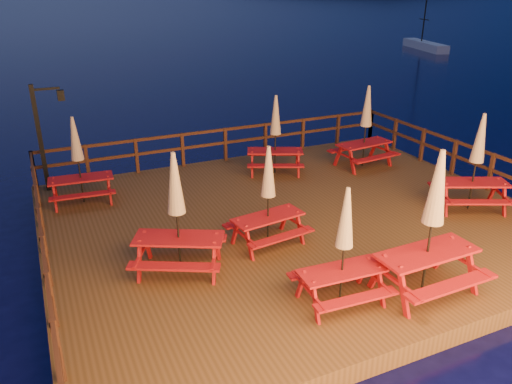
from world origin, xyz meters
TOP-DOWN VIEW (x-y plane):
  - ground at (0.00, 0.00)m, footprint 500.00×500.00m
  - deck at (0.00, 0.00)m, footprint 12.00×10.00m
  - deck_piles at (0.00, 0.00)m, footprint 11.44×9.44m
  - railing at (0.00, 1.78)m, footprint 11.80×9.75m
  - lamp_post at (-5.39, 4.55)m, footprint 0.85×0.18m
  - sailboat at (29.24, 27.87)m, footprint 3.21×7.25m
  - picnic_table_0 at (3.81, 2.49)m, footprint 1.95×1.66m
  - picnic_table_1 at (-4.74, 3.23)m, footprint 1.75×1.49m
  - picnic_table_2 at (-3.37, -1.21)m, footprint 2.26×2.12m
  - picnic_table_3 at (-1.25, -0.94)m, footprint 1.78×1.53m
  - picnic_table_4 at (4.36, -1.41)m, footprint 2.22×2.07m
  - picnic_table_5 at (-1.00, -3.51)m, footprint 1.68×1.41m
  - picnic_table_6 at (0.64, -3.85)m, footprint 2.01×1.67m
  - picnic_table_7 at (0.96, 3.11)m, footprint 2.11×1.97m

SIDE VIEW (x-z plane):
  - deck_piles at x=0.00m, z-range -1.00..0.40m
  - ground at x=0.00m, z-range 0.00..0.00m
  - deck at x=0.00m, z-range 0.00..0.40m
  - sailboat at x=29.24m, z-range -4.99..5.70m
  - railing at x=0.00m, z-range 0.61..1.71m
  - picnic_table_5 at x=-1.00m, z-range 0.44..2.74m
  - picnic_table_3 at x=-1.25m, z-range 0.45..2.76m
  - picnic_table_1 at x=-4.74m, z-range 0.45..2.79m
  - picnic_table_7 at x=0.96m, z-range 0.45..2.86m
  - picnic_table_4 at x=4.36m, z-range 0.45..2.99m
  - picnic_table_2 at x=-3.37m, z-range 0.45..3.00m
  - picnic_table_0 at x=3.81m, z-range 0.45..3.03m
  - picnic_table_6 at x=0.64m, z-range 0.46..3.29m
  - lamp_post at x=-5.39m, z-range 0.70..3.70m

